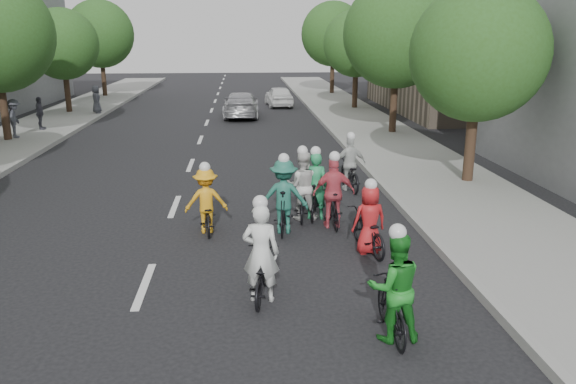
{
  "coord_description": "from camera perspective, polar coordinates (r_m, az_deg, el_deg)",
  "views": [
    {
      "loc": [
        1.89,
        -9.74,
        4.51
      ],
      "look_at": [
        2.9,
        2.66,
        1.0
      ],
      "focal_mm": 35.0,
      "sensor_mm": 36.0,
      "label": 1
    }
  ],
  "objects": [
    {
      "name": "cyclist_8",
      "position": [
        16.88,
        6.28,
        2.27
      ],
      "size": [
        0.97,
        1.91,
        1.75
      ],
      "rotation": [
        0.0,
        0.0,
        3.22
      ],
      "color": "black",
      "rests_on": "ground"
    },
    {
      "name": "cyclist_2",
      "position": [
        13.3,
        -8.28,
        -1.43
      ],
      "size": [
        1.05,
        1.64,
        1.69
      ],
      "rotation": [
        0.0,
        0.0,
        3.24
      ],
      "color": "black",
      "rests_on": "ground"
    },
    {
      "name": "cyclist_4",
      "position": [
        12.06,
        8.18,
        -3.5
      ],
      "size": [
        0.89,
        1.81,
        1.64
      ],
      "rotation": [
        0.0,
        0.0,
        3.31
      ],
      "color": "black",
      "rests_on": "ground"
    },
    {
      "name": "spectator_0",
      "position": [
        27.22,
        -26.02,
        6.73
      ],
      "size": [
        0.84,
        1.19,
        1.68
      ],
      "primitive_type": "imported",
      "rotation": [
        0.0,
        0.0,
        1.79
      ],
      "color": "#43454E",
      "rests_on": "sidewalk_left"
    },
    {
      "name": "curb_left",
      "position": [
        21.74,
        -25.98,
        2.41
      ],
      "size": [
        0.18,
        80.0,
        0.18
      ],
      "primitive_type": "cube",
      "color": "#999993",
      "rests_on": "ground"
    },
    {
      "name": "follow_car_lead",
      "position": [
        31.97,
        -4.8,
        8.84
      ],
      "size": [
        2.04,
        4.83,
        1.39
      ],
      "primitive_type": "imported",
      "rotation": [
        0.0,
        0.0,
        3.12
      ],
      "color": "#B1B1B6",
      "rests_on": "ground"
    },
    {
      "name": "cyclist_7",
      "position": [
        13.11,
        -0.44,
        -0.97
      ],
      "size": [
        1.2,
        1.82,
        1.9
      ],
      "rotation": [
        0.0,
        0.0,
        3.01
      ],
      "color": "black",
      "rests_on": "ground"
    },
    {
      "name": "curb_right",
      "position": [
        20.65,
        7.1,
        3.27
      ],
      "size": [
        0.18,
        80.0,
        0.18
      ],
      "primitive_type": "cube",
      "color": "#999993",
      "rests_on": "ground"
    },
    {
      "name": "tree_l_4",
      "position": [
        35.22,
        -21.94,
        13.76
      ],
      "size": [
        4.0,
        4.0,
        5.97
      ],
      "color": "black",
      "rests_on": "ground"
    },
    {
      "name": "cyclist_5",
      "position": [
        14.15,
        2.74,
        -0.13
      ],
      "size": [
        0.74,
        1.61,
        1.86
      ],
      "rotation": [
        0.0,
        0.0,
        2.94
      ],
      "color": "black",
      "rests_on": "ground"
    },
    {
      "name": "cyclist_1",
      "position": [
        8.77,
        10.65,
        -10.26
      ],
      "size": [
        0.84,
        1.58,
        1.86
      ],
      "rotation": [
        0.0,
        0.0,
        3.15
      ],
      "color": "black",
      "rests_on": "ground"
    },
    {
      "name": "tree_r_2",
      "position": [
        35.03,
        6.97,
        14.74
      ],
      "size": [
        4.0,
        4.0,
        5.97
      ],
      "color": "black",
      "rests_on": "ground"
    },
    {
      "name": "tree_r_1",
      "position": [
        26.27,
        11.02,
        15.49
      ],
      "size": [
        4.8,
        4.8,
        6.93
      ],
      "color": "black",
      "rests_on": "ground"
    },
    {
      "name": "tree_l_5",
      "position": [
        43.92,
        -18.57,
        14.97
      ],
      "size": [
        4.8,
        4.8,
        6.93
      ],
      "color": "black",
      "rests_on": "ground"
    },
    {
      "name": "cyclist_3",
      "position": [
        13.51,
        4.63,
        -0.71
      ],
      "size": [
        1.02,
        1.5,
        1.87
      ],
      "rotation": [
        0.0,
        0.0,
        3.16
      ],
      "color": "black",
      "rests_on": "ground"
    },
    {
      "name": "ground",
      "position": [
        10.9,
        -14.39,
        -9.22
      ],
      "size": [
        120.0,
        120.0,
        0.0
      ],
      "primitive_type": "plane",
      "color": "black",
      "rests_on": "ground"
    },
    {
      "name": "follow_car_trail",
      "position": [
        36.75,
        -0.93,
        9.71
      ],
      "size": [
        1.82,
        3.92,
        1.3
      ],
      "primitive_type": "imported",
      "rotation": [
        0.0,
        0.0,
        3.22
      ],
      "color": "white",
      "rests_on": "ground"
    },
    {
      "name": "tree_r_3",
      "position": [
        43.89,
        4.59,
        15.71
      ],
      "size": [
        4.8,
        4.8,
        6.93
      ],
      "color": "black",
      "rests_on": "ground"
    },
    {
      "name": "sidewalk_right",
      "position": [
        21.14,
        12.29,
        3.27
      ],
      "size": [
        4.0,
        80.0,
        0.15
      ],
      "primitive_type": "cube",
      "color": "gray",
      "rests_on": "ground"
    },
    {
      "name": "bldg_se",
      "position": [
        36.58,
        18.64,
        14.16
      ],
      "size": [
        10.0,
        14.0,
        8.0
      ],
      "primitive_type": "cube",
      "color": "gray",
      "rests_on": "ground"
    },
    {
      "name": "cyclist_6",
      "position": [
        14.09,
        1.43,
        -0.04
      ],
      "size": [
        0.91,
        1.7,
        1.88
      ],
      "rotation": [
        0.0,
        0.0,
        3.03
      ],
      "color": "black",
      "rests_on": "ground"
    },
    {
      "name": "spectator_1",
      "position": [
        29.13,
        -23.9,
        7.33
      ],
      "size": [
        0.48,
        0.94,
        1.54
      ],
      "primitive_type": "imported",
      "rotation": [
        0.0,
        0.0,
        1.69
      ],
      "color": "#4D4C59",
      "rests_on": "sidewalk_left"
    },
    {
      "name": "spectator_2",
      "position": [
        34.18,
        -18.89,
        8.89
      ],
      "size": [
        0.68,
        0.86,
        1.54
      ],
      "primitive_type": "imported",
      "rotation": [
        0.0,
        0.0,
        1.86
      ],
      "color": "#454751",
      "rests_on": "sidewalk_left"
    },
    {
      "name": "cyclist_0",
      "position": [
        9.87,
        -2.76,
        -7.49
      ],
      "size": [
        0.79,
        1.64,
        1.91
      ],
      "rotation": [
        0.0,
        0.0,
        2.99
      ],
      "color": "black",
      "rests_on": "ground"
    },
    {
      "name": "tree_r_0",
      "position": [
        17.75,
        18.78,
        13.18
      ],
      "size": [
        4.0,
        4.0,
        5.97
      ],
      "color": "black",
      "rests_on": "ground"
    }
  ]
}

